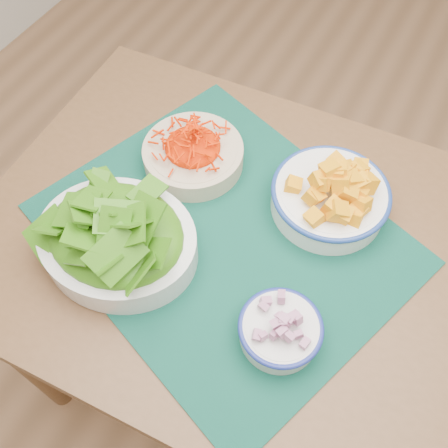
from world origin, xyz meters
name	(u,v)px	position (x,y,z in m)	size (l,w,h in m)	color
ground	(303,304)	(0.00, 0.00, 0.00)	(4.00, 4.00, 0.00)	#AA7A52
table	(269,278)	(-0.04, -0.28, 0.64)	(1.13, 0.78, 0.75)	brown
placemat	(224,234)	(-0.14, -0.29, 0.75)	(0.61, 0.50, 0.00)	#052D23
carrot_bowl	(193,151)	(-0.27, -0.18, 0.79)	(0.23, 0.23, 0.08)	beige
squash_bowl	(331,192)	(0.00, -0.15, 0.80)	(0.22, 0.22, 0.10)	white
lettuce_bowl	(115,232)	(-0.28, -0.41, 0.82)	(0.30, 0.26, 0.14)	silver
onion_bowl	(280,328)	(0.03, -0.42, 0.79)	(0.15, 0.15, 0.07)	silver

